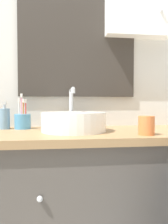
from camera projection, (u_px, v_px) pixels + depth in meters
wall_back at (92, 55)px, 1.39m from camera, size 3.20×0.18×2.50m
vanity_counter at (99, 209)px, 1.14m from camera, size 1.27×0.51×0.83m
sink_basin at (74, 121)px, 1.12m from camera, size 0.33×0.38×0.23m
toothbrush_holder at (23, 121)px, 1.22m from camera, size 0.09×0.09×0.20m
soap_dispenser at (5, 118)px, 1.21m from camera, size 0.05×0.05×0.15m
drinking_cup at (146, 125)px, 0.98m from camera, size 0.07×0.07×0.09m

